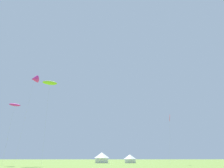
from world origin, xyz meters
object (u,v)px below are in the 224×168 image
festival_tent_left (102,157)px  festival_tent_right (130,158)px  kite_magenta_delta (34,79)px  kite_lime_parafoil (50,83)px  kite_red_diamond (170,119)px  kite_magenta_parafoil (15,105)px

festival_tent_left → festival_tent_right: festival_tent_left is taller
kite_magenta_delta → kite_lime_parafoil: 6.65m
kite_red_diamond → festival_tent_right: bearing=119.5°
festival_tent_left → kite_magenta_delta: bearing=-145.2°
kite_magenta_parafoil → kite_magenta_delta: (1.01, 7.30, 8.99)m
kite_red_diamond → kite_lime_parafoil: bearing=-177.7°
kite_magenta_parafoil → kite_red_diamond: 37.06m
kite_magenta_delta → festival_tent_right: kite_magenta_delta is taller
kite_lime_parafoil → kite_magenta_parafoil: bearing=-148.1°
kite_lime_parafoil → festival_tent_right: 32.78m
kite_lime_parafoil → kite_magenta_delta: bearing=146.7°
kite_magenta_parafoil → kite_red_diamond: bearing=7.9°
kite_red_diamond → festival_tent_right: kite_red_diamond is taller
kite_magenta_delta → kite_red_diamond: bearing=-3.6°
kite_magenta_parafoil → kite_lime_parafoil: bearing=31.9°
kite_magenta_parafoil → kite_red_diamond: size_ratio=1.11×
kite_magenta_delta → festival_tent_right: 36.30m
kite_magenta_delta → kite_red_diamond: (35.65, -2.21, -10.97)m
kite_red_diamond → festival_tent_left: 24.57m
kite_lime_parafoil → festival_tent_right: kite_lime_parafoil is taller
kite_red_diamond → festival_tent_left: (-17.08, 15.13, -9.12)m
kite_lime_parafoil → kite_red_diamond: size_ratio=1.70×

